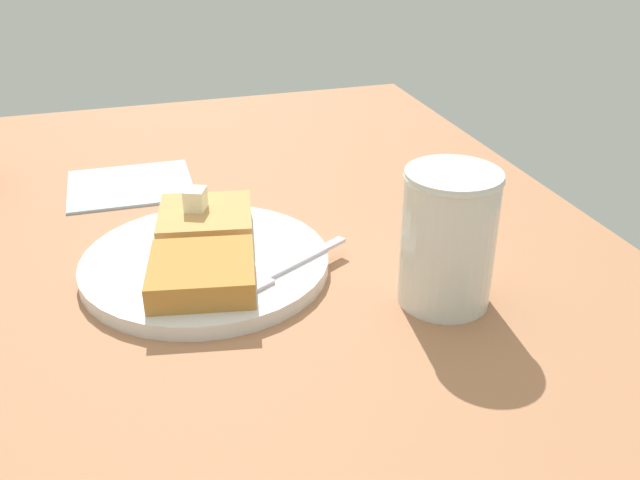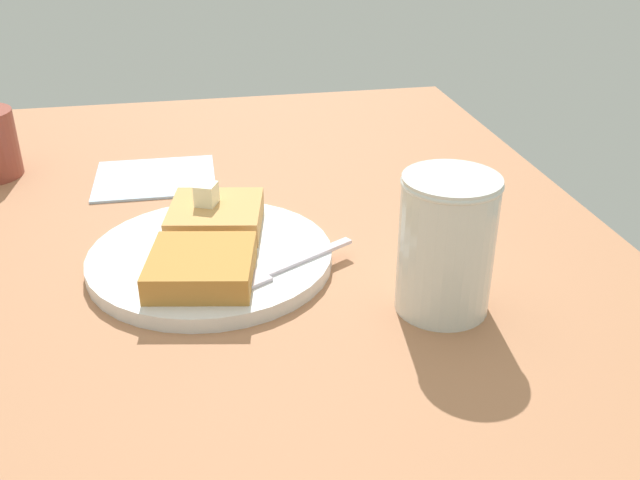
% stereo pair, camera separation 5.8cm
% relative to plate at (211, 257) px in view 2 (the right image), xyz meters
% --- Properties ---
extents(table_surface, '(1.05, 1.05, 0.02)m').
position_rel_plate_xyz_m(table_surface, '(-0.02, -0.11, -0.02)').
color(table_surface, '#A9704B').
rests_on(table_surface, ground).
extents(plate, '(0.23, 0.23, 0.01)m').
position_rel_plate_xyz_m(plate, '(0.00, 0.00, 0.00)').
color(plate, silver).
rests_on(plate, table_surface).
extents(toast_slice_left, '(0.10, 0.10, 0.02)m').
position_rel_plate_xyz_m(toast_slice_left, '(-0.05, 0.01, 0.02)').
color(toast_slice_left, tan).
rests_on(toast_slice_left, plate).
extents(toast_slice_middle, '(0.10, 0.10, 0.02)m').
position_rel_plate_xyz_m(toast_slice_middle, '(0.05, -0.01, 0.02)').
color(toast_slice_middle, '#B77D36').
rests_on(toast_slice_middle, plate).
extents(butter_pat_primary, '(0.03, 0.03, 0.02)m').
position_rel_plate_xyz_m(butter_pat_primary, '(-0.05, 0.00, 0.04)').
color(butter_pat_primary, '#F5F0CA').
rests_on(butter_pat_primary, toast_slice_left).
extents(fork, '(0.09, 0.15, 0.00)m').
position_rel_plate_xyz_m(fork, '(0.05, 0.05, 0.01)').
color(fork, silver).
rests_on(fork, plate).
extents(syrup_jar, '(0.08, 0.08, 0.12)m').
position_rel_plate_xyz_m(syrup_jar, '(0.11, 0.19, 0.05)').
color(syrup_jar, '#351808').
rests_on(syrup_jar, table_surface).
extents(napkin, '(0.13, 0.14, 0.00)m').
position_rel_plate_xyz_m(napkin, '(-0.22, -0.05, -0.01)').
color(napkin, '#ACC6E1').
rests_on(napkin, table_surface).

